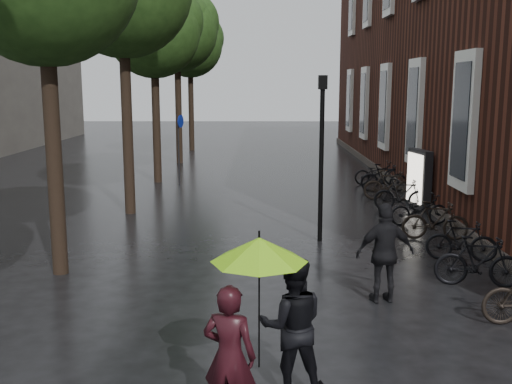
{
  "coord_description": "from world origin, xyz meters",
  "views": [
    {
      "loc": [
        0.1,
        -5.13,
        3.94
      ],
      "look_at": [
        0.03,
        7.38,
        1.68
      ],
      "focal_mm": 42.0,
      "sensor_mm": 36.0,
      "label": 1
    }
  ],
  "objects_px": {
    "pedestrian_walking": "(385,253)",
    "lamp_post": "(322,142)",
    "person_burgundy": "(229,357)",
    "parked_bicycles": "(415,205)",
    "person_black": "(292,325)",
    "ad_lightbox": "(419,180)"
  },
  "relations": [
    {
      "from": "pedestrian_walking",
      "to": "lamp_post",
      "type": "relative_size",
      "value": 0.44
    },
    {
      "from": "person_black",
      "to": "ad_lightbox",
      "type": "height_order",
      "value": "ad_lightbox"
    },
    {
      "from": "pedestrian_walking",
      "to": "parked_bicycles",
      "type": "height_order",
      "value": "pedestrian_walking"
    },
    {
      "from": "person_burgundy",
      "to": "lamp_post",
      "type": "bearing_deg",
      "value": -88.68
    },
    {
      "from": "person_burgundy",
      "to": "parked_bicycles",
      "type": "xyz_separation_m",
      "value": [
        4.86,
        10.59,
        -0.36
      ]
    },
    {
      "from": "parked_bicycles",
      "to": "ad_lightbox",
      "type": "bearing_deg",
      "value": 73.0
    },
    {
      "from": "person_burgundy",
      "to": "pedestrian_walking",
      "type": "bearing_deg",
      "value": -108.77
    },
    {
      "from": "pedestrian_walking",
      "to": "lamp_post",
      "type": "distance_m",
      "value": 4.66
    },
    {
      "from": "parked_bicycles",
      "to": "ad_lightbox",
      "type": "relative_size",
      "value": 7.76
    },
    {
      "from": "person_black",
      "to": "lamp_post",
      "type": "relative_size",
      "value": 0.43
    },
    {
      "from": "person_burgundy",
      "to": "pedestrian_walking",
      "type": "xyz_separation_m",
      "value": [
        2.62,
        4.08,
        0.06
      ]
    },
    {
      "from": "person_burgundy",
      "to": "person_black",
      "type": "bearing_deg",
      "value": -118.66
    },
    {
      "from": "person_burgundy",
      "to": "person_black",
      "type": "relative_size",
      "value": 0.96
    },
    {
      "from": "person_burgundy",
      "to": "lamp_post",
      "type": "relative_size",
      "value": 0.41
    },
    {
      "from": "lamp_post",
      "to": "ad_lightbox",
      "type": "bearing_deg",
      "value": 48.45
    },
    {
      "from": "person_burgundy",
      "to": "ad_lightbox",
      "type": "bearing_deg",
      "value": -99.65
    },
    {
      "from": "person_black",
      "to": "person_burgundy",
      "type": "bearing_deg",
      "value": 43.93
    },
    {
      "from": "parked_bicycles",
      "to": "ad_lightbox",
      "type": "height_order",
      "value": "ad_lightbox"
    },
    {
      "from": "pedestrian_walking",
      "to": "parked_bicycles",
      "type": "distance_m",
      "value": 6.89
    },
    {
      "from": "person_black",
      "to": "parked_bicycles",
      "type": "relative_size",
      "value": 0.12
    },
    {
      "from": "person_black",
      "to": "parked_bicycles",
      "type": "distance_m",
      "value": 10.6
    },
    {
      "from": "person_black",
      "to": "pedestrian_walking",
      "type": "distance_m",
      "value": 3.75
    }
  ]
}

